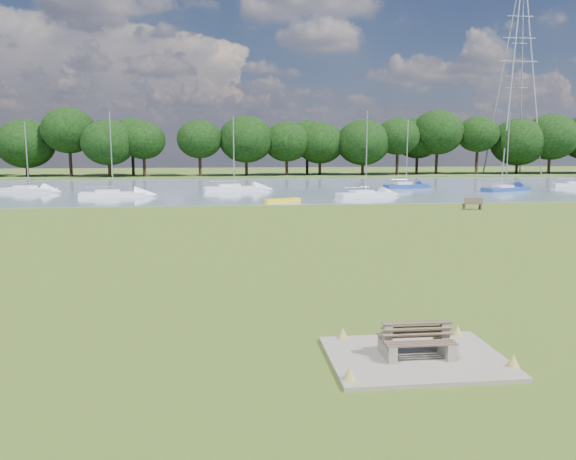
{
  "coord_description": "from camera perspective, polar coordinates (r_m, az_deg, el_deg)",
  "views": [
    {
      "loc": [
        -4.52,
        -26.53,
        5.12
      ],
      "look_at": [
        -1.75,
        -2.0,
        1.42
      ],
      "focal_mm": 35.0,
      "sensor_mm": 36.0,
      "label": 1
    }
  ],
  "objects": [
    {
      "name": "kayak",
      "position": [
        51.03,
        -0.57,
        3.01
      ],
      "size": [
        3.45,
        2.0,
        0.34
      ],
      "primitive_type": "cube",
      "rotation": [
        0.0,
        0.0,
        0.38
      ],
      "color": "yellow",
      "rests_on": "river"
    },
    {
      "name": "river",
      "position": [
        68.87,
        -2.66,
        4.25
      ],
      "size": [
        220.0,
        40.0,
        0.1
      ],
      "primitive_type": "cube",
      "color": "slate",
      "rests_on": "ground"
    },
    {
      "name": "sailboat_4",
      "position": [
        68.45,
        21.21,
        4.06
      ],
      "size": [
        6.44,
        4.08,
        8.9
      ],
      "rotation": [
        0.0,
        0.0,
        0.41
      ],
      "color": "navy",
      "rests_on": "river"
    },
    {
      "name": "sailboat_5",
      "position": [
        59.37,
        -17.42,
        3.65
      ],
      "size": [
        6.62,
        2.27,
        8.55
      ],
      "rotation": [
        0.0,
        0.0,
        0.07
      ],
      "color": "silver",
      "rests_on": "river"
    },
    {
      "name": "sailboat_7",
      "position": [
        56.72,
        7.84,
        3.76
      ],
      "size": [
        6.27,
        3.46,
        8.58
      ],
      "rotation": [
        0.0,
        0.0,
        0.31
      ],
      "color": "silver",
      "rests_on": "river"
    },
    {
      "name": "sailboat_3",
      "position": [
        69.59,
        11.86,
        4.55
      ],
      "size": [
        5.64,
        2.63,
        8.18
      ],
      "rotation": [
        0.0,
        0.0,
        0.21
      ],
      "color": "navy",
      "rests_on": "river"
    },
    {
      "name": "sailboat_1",
      "position": [
        68.58,
        -24.87,
        3.86
      ],
      "size": [
        6.36,
        3.74,
        7.68
      ],
      "rotation": [
        0.0,
        0.0,
        -0.35
      ],
      "color": "silver",
      "rests_on": "river"
    },
    {
      "name": "concrete_pad",
      "position": [
        14.25,
        12.83,
        -12.53
      ],
      "size": [
        4.2,
        3.2,
        0.1
      ],
      "primitive_type": "cube",
      "color": "gray",
      "rests_on": "ground"
    },
    {
      "name": "pylon",
      "position": [
        110.48,
        22.34,
        15.79
      ],
      "size": [
        7.23,
        5.06,
        32.33
      ],
      "color": "#9DA0A5",
      "rests_on": "far_bank"
    },
    {
      "name": "tree_line",
      "position": [
        95.41,
        1.33,
        9.33
      ],
      "size": [
        159.01,
        9.01,
        10.9
      ],
      "color": "black",
      "rests_on": "far_bank"
    },
    {
      "name": "ground",
      "position": [
        27.39,
        3.18,
        -2.26
      ],
      "size": [
        220.0,
        220.0,
        0.0
      ],
      "primitive_type": "plane",
      "color": "brown"
    },
    {
      "name": "sailboat_2",
      "position": [
        63.94,
        -5.56,
        4.37
      ],
      "size": [
        7.04,
        3.04,
        8.3
      ],
      "rotation": [
        0.0,
        0.0,
        0.17
      ],
      "color": "silver",
      "rests_on": "river"
    },
    {
      "name": "far_bank",
      "position": [
        98.77,
        -3.82,
        5.53
      ],
      "size": [
        220.0,
        20.0,
        0.4
      ],
      "primitive_type": "cube",
      "color": "#4C6626",
      "rests_on": "ground"
    },
    {
      "name": "riverbank_bench",
      "position": [
        47.93,
        18.25,
        2.54
      ],
      "size": [
        1.58,
        0.51,
        0.97
      ],
      "rotation": [
        0.0,
        0.0,
        -0.02
      ],
      "color": "brown",
      "rests_on": "ground"
    },
    {
      "name": "bench_pair",
      "position": [
        14.11,
        12.89,
        -10.93
      ],
      "size": [
        1.71,
        1.01,
        0.92
      ],
      "rotation": [
        0.0,
        0.0,
        -0.0
      ],
      "color": "gray",
      "rests_on": "concrete_pad"
    }
  ]
}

